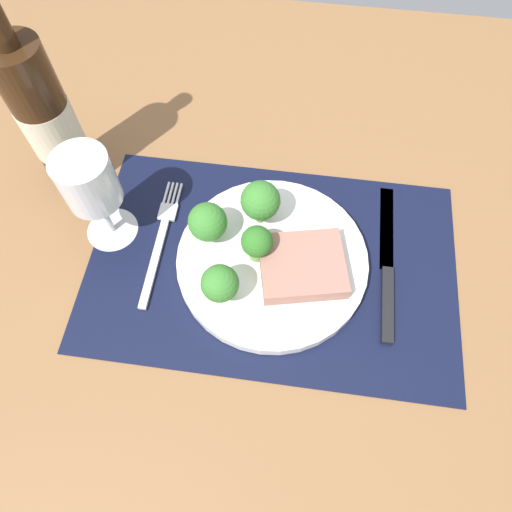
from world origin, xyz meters
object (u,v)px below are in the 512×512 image
(plate, at_px, (272,261))
(fork, at_px, (160,239))
(knife, at_px, (387,272))
(steak, at_px, (302,266))
(wine_bottle, at_px, (47,118))
(wine_glass, at_px, (90,185))

(plate, distance_m, fork, 0.15)
(fork, xyz_separation_m, knife, (0.30, -0.01, 0.00))
(plate, distance_m, steak, 0.04)
(knife, relative_size, wine_bottle, 0.79)
(knife, bearing_deg, steak, -167.92)
(steak, relative_size, knife, 0.44)
(steak, height_order, fork, steak)
(wine_glass, bearing_deg, plate, -5.95)
(steak, height_order, wine_glass, wine_glass)
(plate, distance_m, wine_bottle, 0.33)
(plate, relative_size, knife, 1.05)
(plate, distance_m, wine_glass, 0.24)
(fork, bearing_deg, plate, -3.65)
(fork, height_order, knife, knife)
(plate, height_order, steak, steak)
(knife, distance_m, wine_bottle, 0.47)
(plate, relative_size, fork, 1.26)
(wine_bottle, height_order, wine_glass, wine_bottle)
(fork, relative_size, knife, 0.83)
(knife, bearing_deg, wine_bottle, 169.86)
(wine_bottle, relative_size, wine_glass, 2.03)
(wine_bottle, xyz_separation_m, wine_glass, (0.08, -0.08, -0.01))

